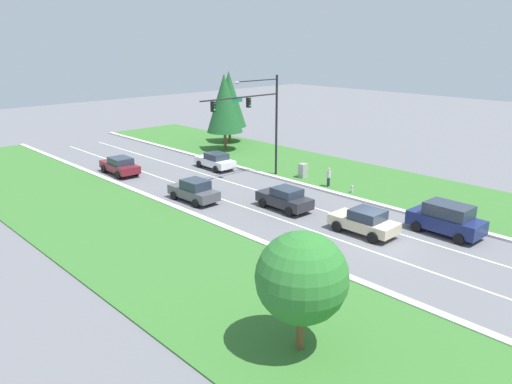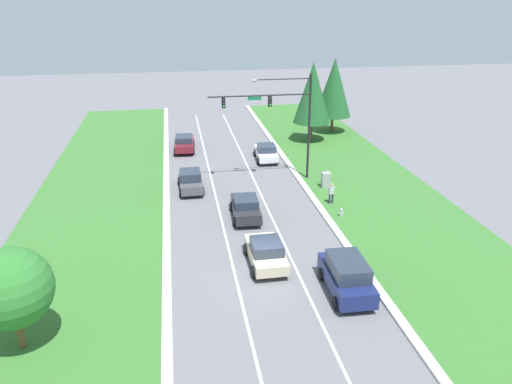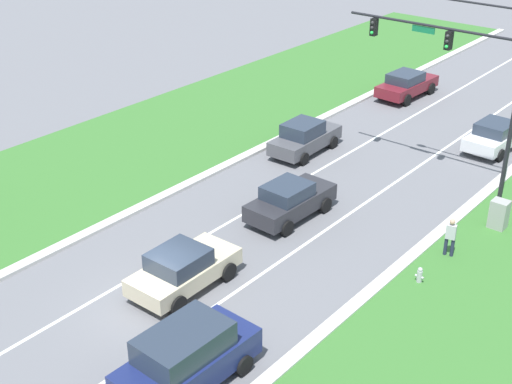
% 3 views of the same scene
% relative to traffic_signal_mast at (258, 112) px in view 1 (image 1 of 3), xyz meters
% --- Properties ---
extents(ground_plane, '(160.00, 160.00, 0.00)m').
position_rel_traffic_signal_mast_xyz_m(ground_plane, '(-4.10, -15.19, -5.91)').
color(ground_plane, slate).
extents(curb_strip_right, '(0.50, 90.00, 0.15)m').
position_rel_traffic_signal_mast_xyz_m(curb_strip_right, '(1.55, -15.19, -5.84)').
color(curb_strip_right, beige).
rests_on(curb_strip_right, ground_plane).
extents(curb_strip_left, '(0.50, 90.00, 0.15)m').
position_rel_traffic_signal_mast_xyz_m(curb_strip_left, '(-9.75, -15.19, -5.84)').
color(curb_strip_left, beige).
rests_on(curb_strip_left, ground_plane).
extents(grass_verge_right, '(10.00, 90.00, 0.08)m').
position_rel_traffic_signal_mast_xyz_m(grass_verge_right, '(6.80, -15.19, -5.87)').
color(grass_verge_right, '#38702D').
rests_on(grass_verge_right, ground_plane).
extents(grass_verge_left, '(10.00, 90.00, 0.08)m').
position_rel_traffic_signal_mast_xyz_m(grass_verge_left, '(-15.00, -15.19, -5.87)').
color(grass_verge_left, '#38702D').
rests_on(grass_verge_left, ground_plane).
extents(lane_stripe_inner_left, '(0.14, 81.00, 0.01)m').
position_rel_traffic_signal_mast_xyz_m(lane_stripe_inner_left, '(-5.90, -15.19, -5.91)').
color(lane_stripe_inner_left, white).
rests_on(lane_stripe_inner_left, ground_plane).
extents(lane_stripe_inner_right, '(0.14, 81.00, 0.01)m').
position_rel_traffic_signal_mast_xyz_m(lane_stripe_inner_right, '(-2.30, -15.19, -5.91)').
color(lane_stripe_inner_right, white).
rests_on(lane_stripe_inner_right, ground_plane).
extents(traffic_signal_mast, '(8.47, 0.41, 8.93)m').
position_rel_traffic_signal_mast_xyz_m(traffic_signal_mast, '(0.00, 0.00, 0.00)').
color(traffic_signal_mast, black).
rests_on(traffic_signal_mast, ground_plane).
extents(graphite_sedan, '(2.02, 4.40, 1.72)m').
position_rel_traffic_signal_mast_xyz_m(graphite_sedan, '(-7.77, -1.13, -5.07)').
color(graphite_sedan, '#4C4C51').
rests_on(graphite_sedan, ground_plane).
extents(champagne_sedan, '(2.15, 4.35, 1.64)m').
position_rel_traffic_signal_mast_xyz_m(champagne_sedan, '(-3.95, -13.93, -5.08)').
color(champagne_sedan, beige).
rests_on(champagne_sedan, ground_plane).
extents(white_sedan, '(2.17, 4.42, 1.56)m').
position_rel_traffic_signal_mast_xyz_m(white_sedan, '(-0.27, 5.57, -5.12)').
color(white_sedan, white).
rests_on(white_sedan, ground_plane).
extents(burgundy_sedan, '(2.21, 4.75, 1.61)m').
position_rel_traffic_signal_mast_xyz_m(burgundy_sedan, '(-7.90, 9.95, -5.08)').
color(burgundy_sedan, maroon).
rests_on(burgundy_sedan, ground_plane).
extents(charcoal_sedan, '(2.09, 4.39, 1.66)m').
position_rel_traffic_signal_mast_xyz_m(charcoal_sedan, '(-4.15, -7.20, -5.08)').
color(charcoal_sedan, '#28282D').
rests_on(charcoal_sedan, ground_plane).
extents(navy_suv, '(2.25, 4.64, 2.03)m').
position_rel_traffic_signal_mast_xyz_m(navy_suv, '(-0.26, -17.52, -4.88)').
color(navy_suv, navy).
rests_on(navy_suv, ground_plane).
extents(utility_cabinet, '(0.70, 0.60, 1.33)m').
position_rel_traffic_signal_mast_xyz_m(utility_cabinet, '(3.22, -2.46, -5.25)').
color(utility_cabinet, '#9E9E99').
rests_on(utility_cabinet, ground_plane).
extents(pedestrian, '(0.42, 0.30, 1.69)m').
position_rel_traffic_signal_mast_xyz_m(pedestrian, '(2.61, -5.81, -4.98)').
color(pedestrian, '#232842').
rests_on(pedestrian, ground_plane).
extents(fire_hydrant, '(0.34, 0.20, 0.70)m').
position_rel_traffic_signal_mast_xyz_m(fire_hydrant, '(2.61, -8.21, -5.57)').
color(fire_hydrant, '#B7B7BC').
rests_on(fire_hydrant, ground_plane).
extents(conifer_near_right_tree, '(4.02, 4.02, 8.36)m').
position_rel_traffic_signal_mast_xyz_m(conifer_near_right_tree, '(9.06, 14.37, -0.77)').
color(conifer_near_right_tree, brown).
rests_on(conifer_near_right_tree, ground_plane).
extents(oak_near_left_tree, '(3.62, 3.62, 4.98)m').
position_rel_traffic_signal_mast_xyz_m(oak_near_left_tree, '(-16.20, -19.41, -2.75)').
color(oak_near_left_tree, brown).
rests_on(oak_near_left_tree, ground_plane).
extents(conifer_far_right_tree, '(3.94, 3.94, 8.39)m').
position_rel_traffic_signal_mast_xyz_m(conifer_far_right_tree, '(5.72, 11.22, -0.68)').
color(conifer_far_right_tree, brown).
rests_on(conifer_far_right_tree, ground_plane).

